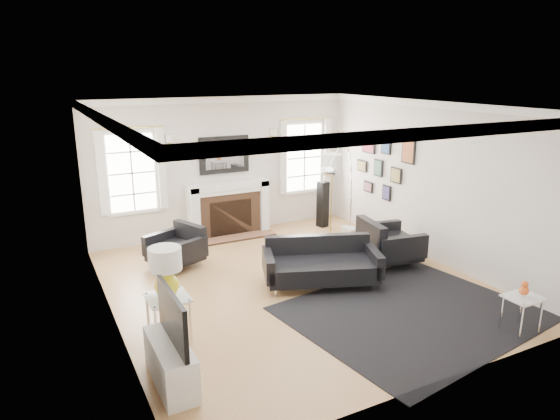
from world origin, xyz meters
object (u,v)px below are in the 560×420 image
armchair_left (178,248)px  armchair_right (387,244)px  sofa (321,264)px  arc_floor_lamp (341,191)px  coffee_table (349,259)px  gourd_lamp (166,269)px  fireplace (229,210)px

armchair_left → armchair_right: bearing=-25.8°
sofa → arc_floor_lamp: 1.90m
armchair_right → coffee_table: 0.93m
coffee_table → gourd_lamp: gourd_lamp is taller
sofa → armchair_left: 2.53m
fireplace → sofa: fireplace is taller
sofa → gourd_lamp: bearing=-168.1°
sofa → armchair_left: (-1.82, 1.76, 0.00)m
arc_floor_lamp → armchair_right: bearing=-75.9°
sofa → coffee_table: 0.55m
fireplace → gourd_lamp: bearing=-122.2°
fireplace → arc_floor_lamp: arc_floor_lamp is taller
fireplace → gourd_lamp: 4.15m
armchair_right → gourd_lamp: bearing=-169.9°
fireplace → gourd_lamp: size_ratio=2.61×
arc_floor_lamp → armchair_left: bearing=170.3°
armchair_right → armchair_left: bearing=154.2°
sofa → armchair_left: sofa is taller
gourd_lamp → arc_floor_lamp: (3.79, 1.79, 0.19)m
armchair_left → gourd_lamp: bearing=-108.7°
armchair_right → sofa: bearing=-173.3°
coffee_table → gourd_lamp: bearing=-169.8°
fireplace → armchair_right: (1.86, -2.77, -0.17)m
armchair_left → gourd_lamp: 2.51m
armchair_right → arc_floor_lamp: bearing=104.1°
armchair_left → arc_floor_lamp: 3.16m
sofa → arc_floor_lamp: arc_floor_lamp is taller
armchair_right → gourd_lamp: gourd_lamp is taller
coffee_table → fireplace: bearing=108.0°
sofa → gourd_lamp: (-2.60, -0.55, 0.61)m
fireplace → arc_floor_lamp: size_ratio=0.81×
armchair_right → coffee_table: size_ratio=1.46×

